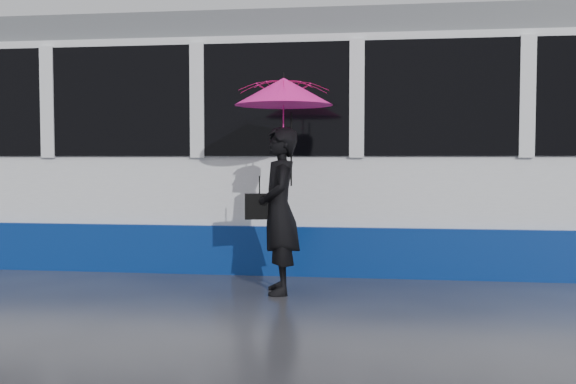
# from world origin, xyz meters

# --- Properties ---
(ground) EXTENTS (90.00, 90.00, 0.00)m
(ground) POSITION_xyz_m (0.00, 0.00, 0.00)
(ground) COLOR #27272B
(ground) RESTS_ON ground
(rails) EXTENTS (34.00, 1.51, 0.02)m
(rails) POSITION_xyz_m (0.00, 2.50, 0.01)
(rails) COLOR #3F3D38
(rails) RESTS_ON ground
(woman) EXTENTS (0.57, 0.74, 1.81)m
(woman) POSITION_xyz_m (1.09, 0.23, 0.90)
(woman) COLOR black
(woman) RESTS_ON ground
(umbrella) EXTENTS (1.27, 1.27, 1.22)m
(umbrella) POSITION_xyz_m (1.14, 0.23, 1.98)
(umbrella) COLOR #F91556
(umbrella) RESTS_ON ground
(handbag) EXTENTS (0.35, 0.21, 0.46)m
(handbag) POSITION_xyz_m (0.87, 0.25, 0.95)
(handbag) COLOR black
(handbag) RESTS_ON ground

